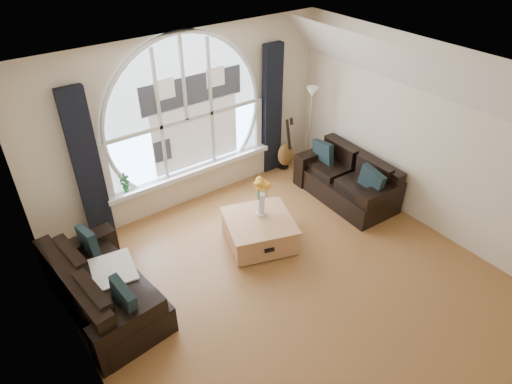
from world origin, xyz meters
name	(u,v)px	position (x,y,z in m)	size (l,w,h in m)	color
ground	(297,290)	(0.00, 0.00, 0.00)	(5.00, 5.50, 0.01)	brown
ceiling	(311,92)	(0.00, 0.00, 2.70)	(5.00, 5.50, 0.01)	silver
wall_back	(185,121)	(0.00, 2.75, 1.35)	(5.00, 0.01, 2.70)	beige
wall_left	(82,307)	(-2.50, 0.00, 1.35)	(0.01, 5.50, 2.70)	beige
wall_right	(438,144)	(2.50, 0.00, 1.35)	(0.01, 5.50, 2.70)	beige
attic_slope	(442,80)	(2.20, 0.00, 2.35)	(0.92, 5.50, 0.72)	silver
arched_window	(185,105)	(0.00, 2.72, 1.62)	(2.60, 0.06, 2.15)	silver
window_sill	(193,171)	(0.00, 2.65, 0.51)	(2.90, 0.22, 0.08)	white
window_frame	(185,106)	(0.00, 2.69, 1.62)	(2.76, 0.08, 2.15)	white
neighbor_house	(194,111)	(0.15, 2.71, 1.50)	(1.70, 0.02, 1.50)	silver
curtain_left	(87,167)	(-1.60, 2.63, 1.15)	(0.35, 0.12, 2.30)	black
curtain_right	(272,111)	(1.60, 2.63, 1.15)	(0.35, 0.12, 2.30)	black
sofa_left	(105,285)	(-2.06, 1.14, 0.40)	(0.86, 1.72, 0.76)	black
sofa_right	(347,177)	(2.02, 1.15, 0.40)	(0.83, 1.67, 0.74)	black
coffee_chest	(259,230)	(0.17, 1.06, 0.23)	(0.93, 0.93, 0.46)	#B67B4B
throw_blanket	(111,272)	(-1.94, 1.19, 0.50)	(0.55, 0.55, 0.10)	silver
vase_flowers	(261,192)	(0.27, 1.15, 0.81)	(0.24, 0.24, 0.70)	white
floor_lamp	(309,131)	(2.08, 2.18, 0.80)	(0.24, 0.24, 1.60)	#B2B2B2
guitar	(286,143)	(1.81, 2.46, 0.53)	(0.36, 0.24, 1.06)	olive
potted_plant	(124,183)	(-1.13, 2.65, 0.71)	(0.16, 0.11, 0.31)	#1E6023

